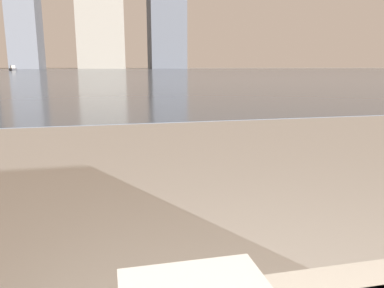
% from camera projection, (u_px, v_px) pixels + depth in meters
% --- Properties ---
extents(harbor_water, '(180.00, 110.00, 0.01)m').
position_uv_depth(harbor_water, '(107.00, 72.00, 59.24)').
color(harbor_water, slate).
rests_on(harbor_water, ground_plane).
extents(harbor_boat_2, '(1.92, 2.72, 0.97)m').
position_uv_depth(harbor_boat_2, '(13.00, 69.00, 72.27)').
color(harbor_boat_2, '#2D2D33').
rests_on(harbor_boat_2, harbor_water).
extents(skyline_tower_4, '(10.66, 11.21, 40.48)m').
position_uv_depth(skyline_tower_4, '(166.00, 0.00, 112.58)').
color(skyline_tower_4, '#4C515B').
rests_on(skyline_tower_4, ground_plane).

